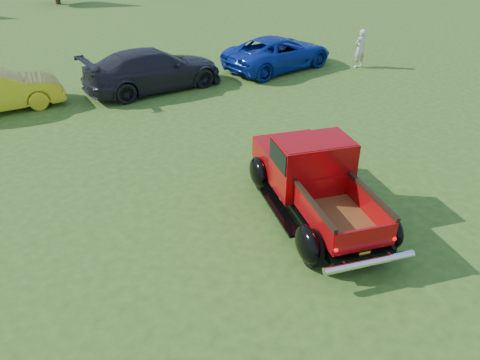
% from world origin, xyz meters
% --- Properties ---
extents(ground, '(120.00, 120.00, 0.00)m').
position_xyz_m(ground, '(0.00, 0.00, 0.00)').
color(ground, '#2E5418').
rests_on(ground, ground).
extents(pickup_truck, '(3.27, 4.78, 1.67)m').
position_xyz_m(pickup_truck, '(2.14, -0.28, 0.79)').
color(pickup_truck, black).
rests_on(pickup_truck, ground).
extents(show_car_grey, '(5.23, 2.30, 1.49)m').
position_xyz_m(show_car_grey, '(3.08, 9.07, 0.75)').
color(show_car_grey, black).
rests_on(show_car_grey, ground).
extents(show_car_blue, '(4.96, 2.49, 1.35)m').
position_xyz_m(show_car_blue, '(8.50, 8.38, 0.67)').
color(show_car_blue, navy).
rests_on(show_car_blue, ground).
extents(spectator, '(0.60, 0.41, 1.57)m').
position_xyz_m(spectator, '(11.45, 6.55, 0.79)').
color(spectator, beige).
rests_on(spectator, ground).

